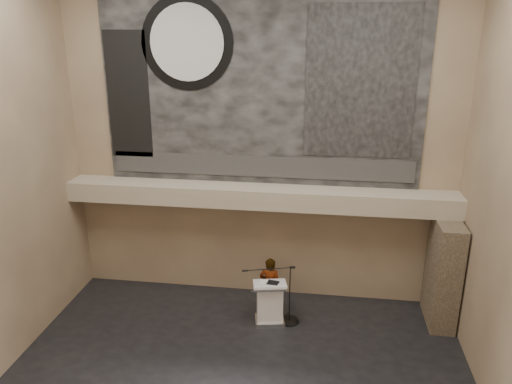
# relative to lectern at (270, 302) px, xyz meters

# --- Properties ---
(wall_back) EXTENTS (10.00, 0.02, 8.50)m
(wall_back) POSITION_rel_lectern_xyz_m (-0.44, 1.50, 3.70)
(wall_back) COLOR #7B634E
(wall_back) RESTS_ON floor
(wall_front) EXTENTS (10.00, 0.02, 8.50)m
(wall_front) POSITION_rel_lectern_xyz_m (-0.44, -6.50, 3.70)
(wall_front) COLOR #7B634E
(wall_front) RESTS_ON floor
(soffit) EXTENTS (10.00, 0.80, 0.50)m
(soffit) POSITION_rel_lectern_xyz_m (-0.44, 1.10, 2.40)
(soffit) COLOR tan
(soffit) RESTS_ON wall_back
(sprinkler_left) EXTENTS (0.04, 0.04, 0.06)m
(sprinkler_left) POSITION_rel_lectern_xyz_m (-2.04, 1.05, 2.12)
(sprinkler_left) COLOR #B2893D
(sprinkler_left) RESTS_ON soffit
(sprinkler_right) EXTENTS (0.04, 0.04, 0.06)m
(sprinkler_right) POSITION_rel_lectern_xyz_m (1.46, 1.05, 2.12)
(sprinkler_right) COLOR #B2893D
(sprinkler_right) RESTS_ON soffit
(banner) EXTENTS (8.00, 0.05, 5.00)m
(banner) POSITION_rel_lectern_xyz_m (-0.44, 1.47, 5.15)
(banner) COLOR black
(banner) RESTS_ON wall_back
(banner_text_strip) EXTENTS (7.76, 0.02, 0.55)m
(banner_text_strip) POSITION_rel_lectern_xyz_m (-0.44, 1.43, 3.10)
(banner_text_strip) COLOR #2C2C2C
(banner_text_strip) RESTS_ON banner
(banner_clock_rim) EXTENTS (2.30, 0.02, 2.30)m
(banner_clock_rim) POSITION_rel_lectern_xyz_m (-2.24, 1.43, 6.15)
(banner_clock_rim) COLOR black
(banner_clock_rim) RESTS_ON banner
(banner_clock_face) EXTENTS (1.84, 0.02, 1.84)m
(banner_clock_face) POSITION_rel_lectern_xyz_m (-2.24, 1.41, 6.15)
(banner_clock_face) COLOR silver
(banner_clock_face) RESTS_ON banner
(banner_building_print) EXTENTS (2.60, 0.02, 3.60)m
(banner_building_print) POSITION_rel_lectern_xyz_m (1.96, 1.43, 5.25)
(banner_building_print) COLOR black
(banner_building_print) RESTS_ON banner
(banner_brick_print) EXTENTS (1.10, 0.02, 3.20)m
(banner_brick_print) POSITION_rel_lectern_xyz_m (-3.84, 1.43, 4.85)
(banner_brick_print) COLOR black
(banner_brick_print) RESTS_ON banner
(stone_pier) EXTENTS (0.60, 1.40, 2.70)m
(stone_pier) POSITION_rel_lectern_xyz_m (4.21, 0.65, 0.80)
(stone_pier) COLOR #44372A
(stone_pier) RESTS_ON floor
(lectern) EXTENTS (0.90, 0.72, 1.14)m
(lectern) POSITION_rel_lectern_xyz_m (0.00, 0.00, 0.00)
(lectern) COLOR silver
(lectern) RESTS_ON floor
(binder) EXTENTS (0.31, 0.26, 0.04)m
(binder) POSITION_rel_lectern_xyz_m (0.08, -0.04, 0.56)
(binder) COLOR black
(binder) RESTS_ON lectern
(papers) EXTENTS (0.23, 0.32, 0.00)m
(papers) POSITION_rel_lectern_xyz_m (-0.14, -0.05, 0.55)
(papers) COLOR white
(papers) RESTS_ON lectern
(speaker_person) EXTENTS (0.60, 0.43, 1.54)m
(speaker_person) POSITION_rel_lectern_xyz_m (-0.04, 0.44, 0.22)
(speaker_person) COLOR white
(speaker_person) RESTS_ON floor
(mic_stand) EXTENTS (1.39, 0.60, 1.55)m
(mic_stand) POSITION_rel_lectern_xyz_m (0.45, 0.06, -0.32)
(mic_stand) COLOR black
(mic_stand) RESTS_ON floor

